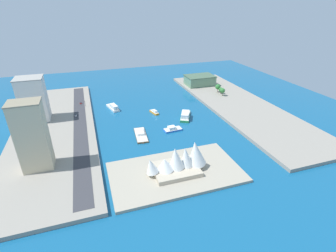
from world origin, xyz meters
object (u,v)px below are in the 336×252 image
catamaran_blue (173,129)px  office_block_beige (32,136)px  water_taxi_orange (154,112)px  traffic_light_waterfront (85,103)px  barge_flat_brown (141,134)px  hotel_broad_white (33,99)px  opera_landmark (180,160)px  ferry_green_doubledeck (185,115)px  sedan_silver (76,115)px  ferry_white_commuter (113,107)px  pickup_red (81,103)px  terminal_long_green (200,80)px

catamaran_blue → office_block_beige: office_block_beige is taller
water_taxi_orange → traffic_light_waterfront: (68.26, -35.36, 5.83)m
barge_flat_brown → office_block_beige: office_block_beige is taller
catamaran_blue → traffic_light_waterfront: bearing=-46.9°
catamaran_blue → hotel_broad_white: 134.30m
catamaran_blue → opera_landmark: opera_landmark is taller
ferry_green_doubledeck → catamaran_blue: 30.56m
sedan_silver → barge_flat_brown: bearing=134.3°
water_taxi_orange → ferry_green_doubledeck: bearing=141.3°
ferry_white_commuter → traffic_light_waterfront: (28.64, -10.55, 4.99)m
barge_flat_brown → hotel_broad_white: (88.95, -58.52, 22.64)m
water_taxi_orange → pickup_red: pickup_red is taller
ferry_white_commuter → hotel_broad_white: 77.54m
water_taxi_orange → hotel_broad_white: size_ratio=0.36×
hotel_broad_white → office_block_beige: 87.37m
office_block_beige → opera_landmark: office_block_beige is taller
barge_flat_brown → hotel_broad_white: bearing=-33.3°
ferry_white_commuter → catamaran_blue: bearing=123.5°
sedan_silver → pickup_red: bearing=-99.3°
water_taxi_orange → ferry_white_commuter: (39.63, -24.81, 0.84)m
office_block_beige → catamaran_blue: bearing=-165.3°
water_taxi_orange → opera_landmark: opera_landmark is taller
office_block_beige → sedan_silver: bearing=-105.8°
hotel_broad_white → barge_flat_brown: bearing=146.7°
catamaran_blue → pickup_red: (78.55, -89.10, 2.44)m
traffic_light_waterfront → opera_landmark: opera_landmark is taller
office_block_beige → water_taxi_orange: bearing=-145.0°
barge_flat_brown → traffic_light_waterfront: 90.49m
hotel_broad_white → traffic_light_waterfront: size_ratio=6.41×
barge_flat_brown → hotel_broad_white: 108.86m
pickup_red → opera_landmark: bearing=112.4°
catamaran_blue → opera_landmark: size_ratio=0.41×
ferry_green_doubledeck → pickup_red: size_ratio=6.11×
barge_flat_brown → sedan_silver: size_ratio=5.74×
catamaran_blue → water_taxi_orange: bearing=-82.8°
sedan_silver → terminal_long_green: bearing=-160.7°
ferry_green_doubledeck → traffic_light_waterfront: (95.11, -56.87, 4.54)m
ferry_green_doubledeck → hotel_broad_white: size_ratio=0.68×
traffic_light_waterfront → sedan_silver: bearing=66.1°
ferry_green_doubledeck → barge_flat_brown: 55.92m
water_taxi_orange → pickup_red: size_ratio=3.22×
sedan_silver → opera_landmark: bearing=120.0°
catamaran_blue → traffic_light_waterfront: traffic_light_waterfront is taller
traffic_light_waterfront → water_taxi_orange: bearing=152.6°
sedan_silver → traffic_light_waterfront: (-10.37, -23.43, 3.44)m
ferry_green_doubledeck → traffic_light_waterfront: traffic_light_waterfront is taller
ferry_white_commuter → terminal_long_green: 131.83m
barge_flat_brown → office_block_beige: size_ratio=0.61×
hotel_broad_white → traffic_light_waterfront: 52.29m
ferry_white_commuter → pickup_red: size_ratio=5.55×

